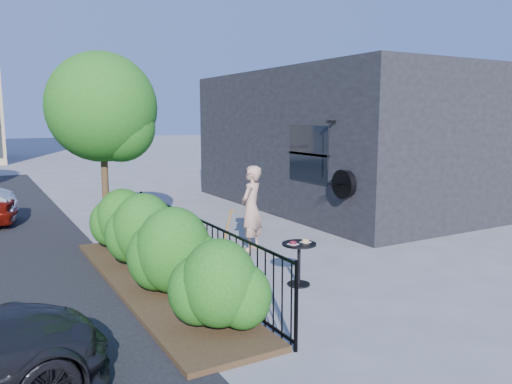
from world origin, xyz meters
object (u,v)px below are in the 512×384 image
patio_tree (106,114)px  cafe_table (299,256)px  woman (251,208)px  shovel (222,252)px

patio_tree → cafe_table: size_ratio=5.28×
patio_tree → cafe_table: patio_tree is taller
cafe_table → woman: 2.31m
woman → shovel: woman is taller
cafe_table → shovel: (-1.10, 0.59, 0.07)m
woman → cafe_table: bearing=43.6°
cafe_table → patio_tree: bearing=118.4°
shovel → woman: bearing=48.7°
shovel → patio_tree: bearing=106.7°
patio_tree → woman: patio_tree is taller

